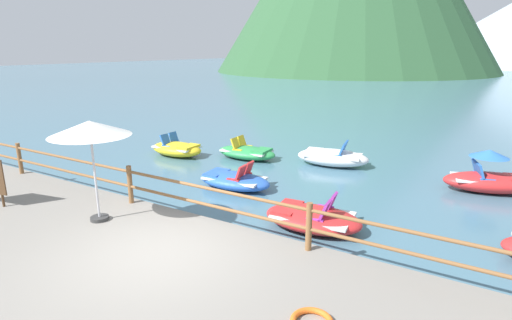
{
  "coord_description": "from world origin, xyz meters",
  "views": [
    {
      "loc": [
        5.11,
        -4.95,
        4.1
      ],
      "look_at": [
        -0.84,
        5.0,
        0.9
      ],
      "focal_mm": 28.47,
      "sensor_mm": 36.0,
      "label": 1
    }
  ],
  "objects_px": {
    "pedal_boat_2": "(177,149)",
    "pedal_boat_5": "(490,179)",
    "pedal_boat_1": "(234,180)",
    "pedal_boat_3": "(312,218)",
    "pedal_boat_6": "(247,152)",
    "pedal_boat_0": "(332,157)",
    "beach_umbrella": "(90,130)"
  },
  "relations": [
    {
      "from": "pedal_boat_2",
      "to": "pedal_boat_3",
      "type": "bearing_deg",
      "value": -25.65
    },
    {
      "from": "pedal_boat_1",
      "to": "pedal_boat_6",
      "type": "height_order",
      "value": "pedal_boat_1"
    },
    {
      "from": "pedal_boat_3",
      "to": "beach_umbrella",
      "type": "bearing_deg",
      "value": -144.2
    },
    {
      "from": "pedal_boat_0",
      "to": "pedal_boat_1",
      "type": "height_order",
      "value": "pedal_boat_0"
    },
    {
      "from": "pedal_boat_1",
      "to": "pedal_boat_5",
      "type": "xyz_separation_m",
      "value": [
        6.64,
        3.59,
        0.15
      ]
    },
    {
      "from": "pedal_boat_3",
      "to": "pedal_boat_5",
      "type": "relative_size",
      "value": 0.86
    },
    {
      "from": "pedal_boat_0",
      "to": "pedal_boat_6",
      "type": "height_order",
      "value": "pedal_boat_0"
    },
    {
      "from": "pedal_boat_2",
      "to": "pedal_boat_3",
      "type": "distance_m",
      "value": 8.05
    },
    {
      "from": "pedal_boat_1",
      "to": "pedal_boat_2",
      "type": "distance_m",
      "value": 4.58
    },
    {
      "from": "pedal_boat_2",
      "to": "pedal_boat_6",
      "type": "xyz_separation_m",
      "value": [
        2.6,
        1.05,
        -0.04
      ]
    },
    {
      "from": "pedal_boat_6",
      "to": "pedal_boat_2",
      "type": "bearing_deg",
      "value": -157.92
    },
    {
      "from": "pedal_boat_1",
      "to": "pedal_boat_3",
      "type": "distance_m",
      "value": 3.47
    },
    {
      "from": "pedal_boat_0",
      "to": "pedal_boat_6",
      "type": "distance_m",
      "value": 3.24
    },
    {
      "from": "pedal_boat_2",
      "to": "pedal_boat_6",
      "type": "distance_m",
      "value": 2.81
    },
    {
      "from": "pedal_boat_2",
      "to": "pedal_boat_1",
      "type": "bearing_deg",
      "value": -26.66
    },
    {
      "from": "beach_umbrella",
      "to": "pedal_boat_2",
      "type": "height_order",
      "value": "beach_umbrella"
    },
    {
      "from": "beach_umbrella",
      "to": "pedal_boat_6",
      "type": "distance_m",
      "value": 7.72
    },
    {
      "from": "pedal_boat_5",
      "to": "pedal_boat_6",
      "type": "xyz_separation_m",
      "value": [
        -8.13,
        -0.48,
        -0.16
      ]
    },
    {
      "from": "beach_umbrella",
      "to": "pedal_boat_0",
      "type": "bearing_deg",
      "value": 73.5
    },
    {
      "from": "beach_umbrella",
      "to": "pedal_boat_2",
      "type": "xyz_separation_m",
      "value": [
        -3.34,
        6.31,
        -2.16
      ]
    },
    {
      "from": "pedal_boat_6",
      "to": "pedal_boat_0",
      "type": "bearing_deg",
      "value": 13.68
    },
    {
      "from": "pedal_boat_1",
      "to": "pedal_boat_0",
      "type": "bearing_deg",
      "value": 66.91
    },
    {
      "from": "pedal_boat_1",
      "to": "pedal_boat_3",
      "type": "relative_size",
      "value": 0.98
    },
    {
      "from": "beach_umbrella",
      "to": "pedal_boat_3",
      "type": "height_order",
      "value": "beach_umbrella"
    },
    {
      "from": "pedal_boat_2",
      "to": "pedal_boat_5",
      "type": "height_order",
      "value": "pedal_boat_5"
    },
    {
      "from": "pedal_boat_1",
      "to": "beach_umbrella",
      "type": "bearing_deg",
      "value": -100.07
    },
    {
      "from": "beach_umbrella",
      "to": "pedal_boat_5",
      "type": "relative_size",
      "value": 0.8
    },
    {
      "from": "pedal_boat_2",
      "to": "pedal_boat_6",
      "type": "height_order",
      "value": "pedal_boat_2"
    },
    {
      "from": "pedal_boat_5",
      "to": "beach_umbrella",
      "type": "bearing_deg",
      "value": -133.3
    },
    {
      "from": "pedal_boat_3",
      "to": "pedal_boat_6",
      "type": "height_order",
      "value": "pedal_boat_3"
    },
    {
      "from": "beach_umbrella",
      "to": "pedal_boat_3",
      "type": "xyz_separation_m",
      "value": [
        3.92,
        2.83,
        -2.18
      ]
    },
    {
      "from": "pedal_boat_3",
      "to": "pedal_boat_6",
      "type": "distance_m",
      "value": 6.5
    }
  ]
}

